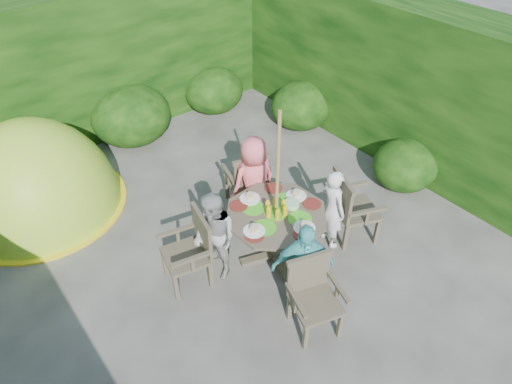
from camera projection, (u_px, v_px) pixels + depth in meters
ground at (210, 254)px, 6.15m from camera, size 60.00×60.00×0.00m
hedge_enclosure at (149, 134)px, 6.17m from camera, size 9.00×9.00×2.50m
patio_table at (276, 220)px, 5.73m from camera, size 1.67×1.67×0.92m
parasol_pole at (277, 192)px, 5.44m from camera, size 0.06×0.06×2.20m
garden_chair_right at (351, 207)px, 6.09m from camera, size 0.72×0.76×1.00m
garden_chair_left at (192, 249)px, 5.52m from camera, size 0.62×0.67×0.96m
garden_chair_back at (247, 179)px, 6.61m from camera, size 0.68×0.63×0.94m
garden_chair_front at (313, 294)px, 5.02m from camera, size 0.67×0.63×0.92m
child_right at (332, 209)px, 5.97m from camera, size 0.35×0.48×1.20m
child_left at (215, 237)px, 5.52m from camera, size 0.48×0.62×1.25m
child_back at (254, 181)px, 6.28m from camera, size 0.71×0.51×1.37m
child_front at (303, 267)px, 5.16m from camera, size 0.78×0.64×1.25m
dome_tent at (45, 207)px, 6.91m from camera, size 2.87×2.87×2.80m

